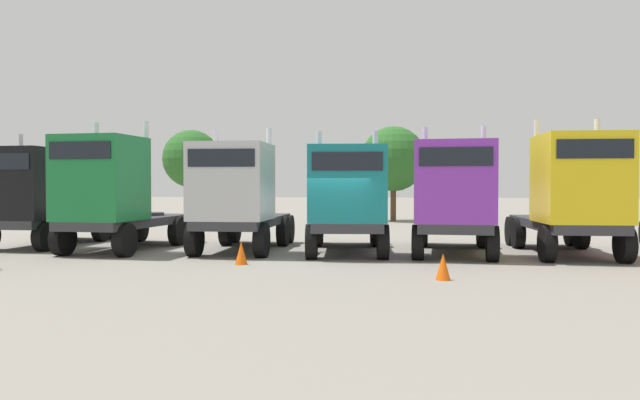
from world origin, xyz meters
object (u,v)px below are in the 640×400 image
(semi_truck_silver, at_px, (237,196))
(semi_truck_black, at_px, (35,197))
(semi_truck_yellow, at_px, (574,194))
(traffic_cone_near, at_px, (241,253))
(semi_truck_purple, at_px, (454,197))
(semi_truck_green, at_px, (112,194))
(semi_truck_teal, at_px, (347,199))
(traffic_cone_mid, at_px, (443,267))

(semi_truck_silver, bearing_deg, semi_truck_black, -96.04)
(semi_truck_black, distance_m, semi_truck_yellow, 18.68)
(traffic_cone_near, bearing_deg, semi_truck_purple, 26.49)
(semi_truck_green, relative_size, traffic_cone_near, 9.61)
(semi_truck_green, bearing_deg, semi_truck_black, -104.29)
(semi_truck_green, xyz_separation_m, semi_truck_silver, (4.23, 0.54, -0.09))
(semi_truck_black, distance_m, traffic_cone_near, 9.57)
(semi_truck_purple, bearing_deg, semi_truck_yellow, 94.37)
(semi_truck_teal, height_order, semi_truck_purple, semi_truck_purple)
(semi_truck_green, xyz_separation_m, semi_truck_purple, (11.41, 0.75, -0.10))
(semi_truck_teal, relative_size, semi_truck_purple, 1.01)
(semi_truck_black, distance_m, semi_truck_green, 3.75)
(semi_truck_yellow, relative_size, traffic_cone_mid, 10.14)
(semi_truck_black, relative_size, semi_truck_green, 0.97)
(semi_truck_green, distance_m, semi_truck_silver, 4.26)
(semi_truck_teal, xyz_separation_m, traffic_cone_mid, (2.90, -4.97, -1.53))
(semi_truck_black, xyz_separation_m, traffic_cone_mid, (14.44, -5.46, -1.54))
(traffic_cone_near, bearing_deg, traffic_cone_mid, -19.95)
(semi_truck_teal, relative_size, traffic_cone_mid, 10.15)
(semi_truck_yellow, bearing_deg, semi_truck_green, -89.42)
(semi_truck_teal, bearing_deg, traffic_cone_near, -49.77)
(semi_truck_yellow, bearing_deg, traffic_cone_mid, -41.61)
(traffic_cone_near, bearing_deg, semi_truck_yellow, 18.07)
(semi_truck_green, xyz_separation_m, semi_truck_teal, (7.95, 0.59, -0.16))
(semi_truck_black, distance_m, semi_truck_teal, 11.56)
(semi_truck_teal, bearing_deg, semi_truck_purple, 85.88)
(semi_truck_yellow, distance_m, traffic_cone_mid, 6.97)
(semi_truck_teal, height_order, semi_truck_yellow, semi_truck_yellow)
(semi_truck_yellow, distance_m, traffic_cone_near, 10.52)
(semi_truck_black, xyz_separation_m, semi_truck_teal, (11.55, -0.49, -0.01))
(semi_truck_silver, bearing_deg, semi_truck_purple, 89.55)
(semi_truck_yellow, height_order, traffic_cone_near, semi_truck_yellow)
(semi_truck_green, bearing_deg, semi_truck_yellow, 95.84)
(semi_truck_teal, bearing_deg, traffic_cone_mid, 23.52)
(traffic_cone_near, bearing_deg, semi_truck_green, 155.90)
(semi_truck_black, bearing_deg, semi_truck_teal, 87.61)
(semi_truck_teal, bearing_deg, semi_truck_green, -92.46)
(semi_truck_black, xyz_separation_m, semi_truck_silver, (7.82, -0.54, 0.06))
(traffic_cone_mid, bearing_deg, semi_truck_green, 158.02)
(semi_truck_silver, xyz_separation_m, traffic_cone_mid, (6.62, -4.92, -1.60))
(semi_truck_black, height_order, traffic_cone_near, semi_truck_black)
(traffic_cone_near, bearing_deg, semi_truck_silver, 109.00)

